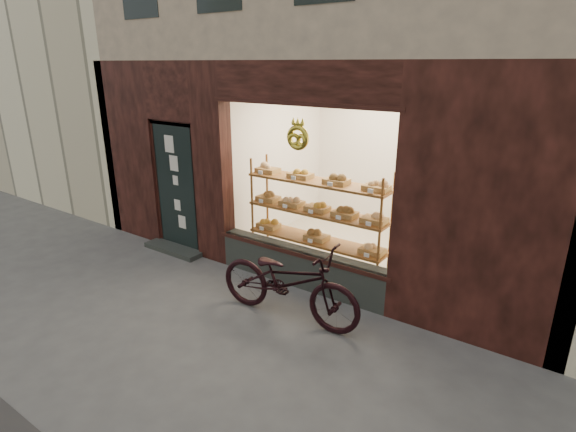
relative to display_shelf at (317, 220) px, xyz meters
The scene contains 4 objects.
ground 2.73m from the display_shelf, 100.01° to the right, with size 90.00×90.00×0.00m, color #464646.
neighbor_left 11.08m from the display_shelf, 163.64° to the left, with size 12.00×7.00×9.00m, color beige.
display_shelf is the anchor object (origin of this frame).
bicycle 1.37m from the display_shelf, 73.95° to the right, with size 0.68×1.94×1.02m, color black.
Camera 1 is at (3.66, -2.81, 3.07)m, focal length 28.00 mm.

